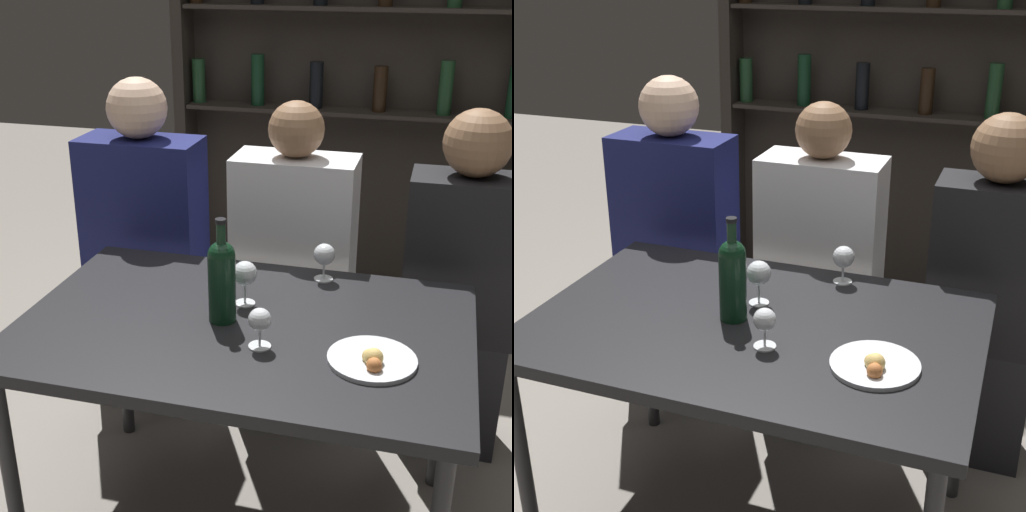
% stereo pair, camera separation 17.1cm
% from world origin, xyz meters
% --- Properties ---
extents(dining_table, '(1.25, 0.83, 0.73)m').
position_xyz_m(dining_table, '(0.00, 0.00, 0.66)').
color(dining_table, black).
rests_on(dining_table, ground_plane).
extents(wine_rack_wall, '(1.78, 0.21, 2.19)m').
position_xyz_m(wine_rack_wall, '(0.00, 1.92, 1.15)').
color(wine_rack_wall, '#28231E').
rests_on(wine_rack_wall, ground_plane).
extents(wine_bottle, '(0.08, 0.08, 0.30)m').
position_xyz_m(wine_bottle, '(-0.06, -0.00, 0.86)').
color(wine_bottle, black).
rests_on(wine_bottle, dining_table).
extents(wine_glass_0, '(0.07, 0.07, 0.13)m').
position_xyz_m(wine_glass_0, '(-0.03, 0.11, 0.82)').
color(wine_glass_0, silver).
rests_on(wine_glass_0, dining_table).
extents(wine_glass_1, '(0.07, 0.07, 0.12)m').
position_xyz_m(wine_glass_1, '(0.16, 0.34, 0.81)').
color(wine_glass_1, silver).
rests_on(wine_glass_1, dining_table).
extents(wine_glass_2, '(0.06, 0.06, 0.11)m').
position_xyz_m(wine_glass_2, '(0.08, -0.12, 0.80)').
color(wine_glass_2, silver).
rests_on(wine_glass_2, dining_table).
extents(food_plate_0, '(0.23, 0.23, 0.05)m').
position_xyz_m(food_plate_0, '(0.37, -0.12, 0.74)').
color(food_plate_0, silver).
rests_on(food_plate_0, dining_table).
extents(seated_person_left, '(0.44, 0.22, 1.28)m').
position_xyz_m(seated_person_left, '(-0.57, 0.62, 0.61)').
color(seated_person_left, '#26262B').
rests_on(seated_person_left, ground_plane).
extents(seated_person_center, '(0.43, 0.22, 1.23)m').
position_xyz_m(seated_person_center, '(0.01, 0.62, 0.57)').
color(seated_person_center, '#26262B').
rests_on(seated_person_center, ground_plane).
extents(seated_person_right, '(0.39, 0.22, 1.23)m').
position_xyz_m(seated_person_right, '(0.59, 0.62, 0.59)').
color(seated_person_right, '#26262B').
rests_on(seated_person_right, ground_plane).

